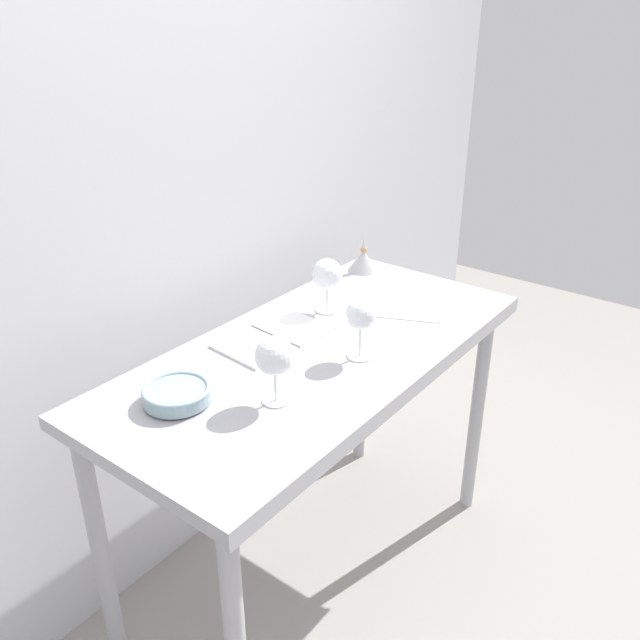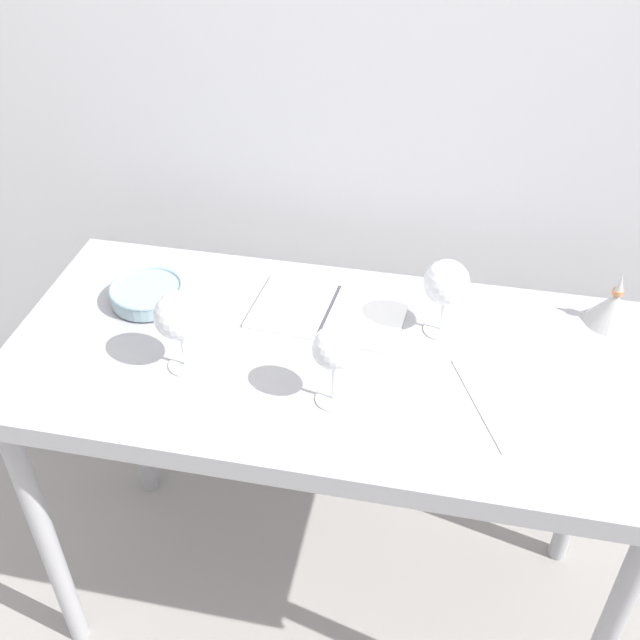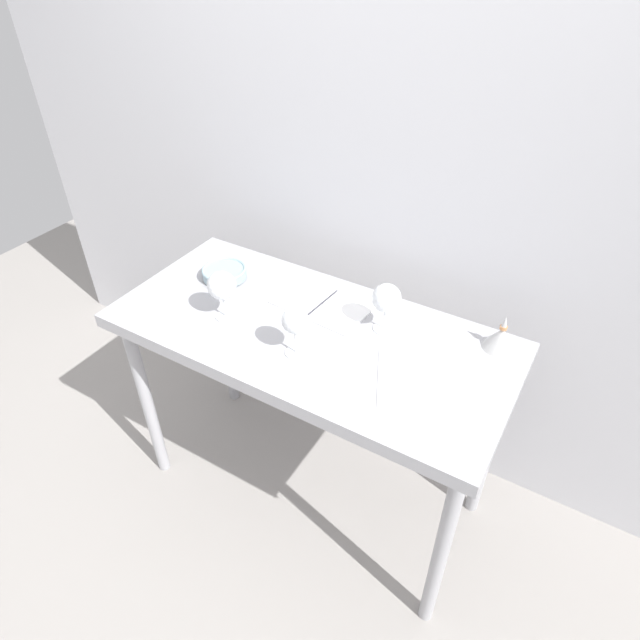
{
  "view_description": "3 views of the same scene",
  "coord_description": "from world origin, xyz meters",
  "px_view_note": "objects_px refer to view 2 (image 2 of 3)",
  "views": [
    {
      "loc": [
        -1.35,
        -1.06,
        1.83
      ],
      "look_at": [
        0.05,
        0.03,
        0.96
      ],
      "focal_mm": 37.3,
      "sensor_mm": 36.0,
      "label": 1
    },
    {
      "loc": [
        0.22,
        -1.21,
        1.97
      ],
      "look_at": [
        -0.04,
        0.05,
        0.95
      ],
      "focal_mm": 43.01,
      "sensor_mm": 36.0,
      "label": 2
    },
    {
      "loc": [
        0.78,
        -1.24,
        2.07
      ],
      "look_at": [
        0.05,
        -0.02,
        0.97
      ],
      "focal_mm": 30.63,
      "sensor_mm": 36.0,
      "label": 3
    }
  ],
  "objects_px": {
    "wine_glass_far_right": "(446,284)",
    "tasting_bowl": "(148,293)",
    "wine_glass_near_center": "(334,350)",
    "wine_glass_near_left": "(179,317)",
    "open_notebook": "(328,313)",
    "tasting_sheet_upper": "(522,397)",
    "decanter_funnel": "(613,308)"
  },
  "relations": [
    {
      "from": "wine_glass_far_right",
      "to": "tasting_bowl",
      "type": "xyz_separation_m",
      "value": [
        -0.67,
        -0.03,
        -0.1
      ]
    },
    {
      "from": "wine_glass_near_center",
      "to": "wine_glass_near_left",
      "type": "bearing_deg",
      "value": 173.4
    },
    {
      "from": "wine_glass_near_center",
      "to": "tasting_bowl",
      "type": "relative_size",
      "value": 1.03
    },
    {
      "from": "wine_glass_far_right",
      "to": "open_notebook",
      "type": "relative_size",
      "value": 0.5
    },
    {
      "from": "wine_glass_far_right",
      "to": "tasting_sheet_upper",
      "type": "xyz_separation_m",
      "value": [
        0.18,
        -0.18,
        -0.12
      ]
    },
    {
      "from": "wine_glass_far_right",
      "to": "tasting_sheet_upper",
      "type": "height_order",
      "value": "wine_glass_far_right"
    },
    {
      "from": "open_notebook",
      "to": "decanter_funnel",
      "type": "bearing_deg",
      "value": 13.8
    },
    {
      "from": "wine_glass_far_right",
      "to": "wine_glass_near_center",
      "type": "relative_size",
      "value": 1.01
    },
    {
      "from": "wine_glass_near_center",
      "to": "decanter_funnel",
      "type": "relative_size",
      "value": 1.39
    },
    {
      "from": "open_notebook",
      "to": "tasting_sheet_upper",
      "type": "distance_m",
      "value": 0.47
    },
    {
      "from": "wine_glass_near_center",
      "to": "open_notebook",
      "type": "distance_m",
      "value": 0.3
    },
    {
      "from": "tasting_sheet_upper",
      "to": "tasting_bowl",
      "type": "distance_m",
      "value": 0.86
    },
    {
      "from": "tasting_bowl",
      "to": "open_notebook",
      "type": "bearing_deg",
      "value": 5.12
    },
    {
      "from": "wine_glass_far_right",
      "to": "wine_glass_near_left",
      "type": "bearing_deg",
      "value": -156.41
    },
    {
      "from": "wine_glass_near_left",
      "to": "wine_glass_near_center",
      "type": "xyz_separation_m",
      "value": [
        0.32,
        -0.04,
        0.0
      ]
    },
    {
      "from": "wine_glass_near_left",
      "to": "wine_glass_far_right",
      "type": "distance_m",
      "value": 0.56
    },
    {
      "from": "wine_glass_near_center",
      "to": "tasting_sheet_upper",
      "type": "distance_m",
      "value": 0.4
    },
    {
      "from": "wine_glass_far_right",
      "to": "decanter_funnel",
      "type": "height_order",
      "value": "wine_glass_far_right"
    },
    {
      "from": "wine_glass_near_left",
      "to": "decanter_funnel",
      "type": "bearing_deg",
      "value": 20.58
    },
    {
      "from": "wine_glass_near_left",
      "to": "tasting_bowl",
      "type": "xyz_separation_m",
      "value": [
        -0.16,
        0.19,
        -0.1
      ]
    },
    {
      "from": "wine_glass_near_center",
      "to": "tasting_sheet_upper",
      "type": "bearing_deg",
      "value": 12.42
    },
    {
      "from": "wine_glass_near_left",
      "to": "tasting_sheet_upper",
      "type": "relative_size",
      "value": 0.69
    },
    {
      "from": "open_notebook",
      "to": "tasting_bowl",
      "type": "xyz_separation_m",
      "value": [
        -0.41,
        -0.04,
        0.02
      ]
    },
    {
      "from": "wine_glass_near_left",
      "to": "tasting_sheet_upper",
      "type": "bearing_deg",
      "value": 3.63
    },
    {
      "from": "tasting_sheet_upper",
      "to": "decanter_funnel",
      "type": "distance_m",
      "value": 0.35
    },
    {
      "from": "open_notebook",
      "to": "tasting_bowl",
      "type": "bearing_deg",
      "value": -170.17
    },
    {
      "from": "tasting_sheet_upper",
      "to": "tasting_bowl",
      "type": "bearing_deg",
      "value": 145.75
    },
    {
      "from": "tasting_sheet_upper",
      "to": "tasting_bowl",
      "type": "relative_size",
      "value": 1.54
    },
    {
      "from": "wine_glass_near_left",
      "to": "decanter_funnel",
      "type": "distance_m",
      "value": 0.94
    },
    {
      "from": "wine_glass_near_left",
      "to": "wine_glass_near_center",
      "type": "relative_size",
      "value": 1.03
    },
    {
      "from": "decanter_funnel",
      "to": "wine_glass_near_left",
      "type": "bearing_deg",
      "value": -159.42
    },
    {
      "from": "open_notebook",
      "to": "decanter_funnel",
      "type": "distance_m",
      "value": 0.63
    }
  ]
}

